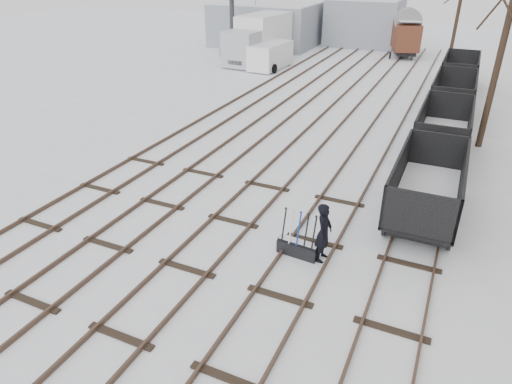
% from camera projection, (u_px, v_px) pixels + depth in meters
% --- Properties ---
extents(ground, '(120.00, 120.00, 0.00)m').
position_uv_depth(ground, '(187.00, 269.00, 13.62)').
color(ground, white).
rests_on(ground, ground).
extents(tracks, '(13.90, 52.00, 0.16)m').
position_uv_depth(tracks, '(324.00, 127.00, 24.59)').
color(tracks, black).
rests_on(tracks, ground).
extents(shed_left, '(10.00, 8.00, 4.10)m').
position_uv_depth(shed_left, '(268.00, 24.00, 46.47)').
color(shed_left, gray).
rests_on(shed_left, ground).
extents(shed_right, '(7.00, 6.00, 4.50)m').
position_uv_depth(shed_right, '(364.00, 22.00, 46.26)').
color(shed_right, gray).
rests_on(shed_right, ground).
extents(ground_frame, '(1.33, 0.52, 1.49)m').
position_uv_depth(ground_frame, '(298.00, 247.00, 14.16)').
color(ground_frame, black).
rests_on(ground_frame, ground).
extents(worker, '(0.47, 0.71, 1.92)m').
position_uv_depth(worker, '(324.00, 233.00, 13.65)').
color(worker, black).
rests_on(worker, ground).
extents(freight_wagon_a, '(2.22, 5.54, 2.26)m').
position_uv_depth(freight_wagon_a, '(426.00, 195.00, 15.95)').
color(freight_wagon_a, black).
rests_on(freight_wagon_a, ground).
extents(freight_wagon_b, '(2.22, 5.54, 2.26)m').
position_uv_depth(freight_wagon_b, '(442.00, 137.00, 21.10)').
color(freight_wagon_b, black).
rests_on(freight_wagon_b, ground).
extents(freight_wagon_c, '(2.22, 5.54, 2.26)m').
position_uv_depth(freight_wagon_c, '(452.00, 101.00, 26.26)').
color(freight_wagon_c, black).
rests_on(freight_wagon_c, ground).
extents(freight_wagon_d, '(2.22, 5.54, 2.26)m').
position_uv_depth(freight_wagon_d, '(459.00, 77.00, 31.41)').
color(freight_wagon_d, black).
rests_on(freight_wagon_d, ground).
extents(box_van_wagon, '(3.35, 4.74, 3.27)m').
position_uv_depth(box_van_wagon, '(406.00, 35.00, 40.92)').
color(box_van_wagon, black).
rests_on(box_van_wagon, ground).
extents(lorry, '(3.15, 8.56, 3.82)m').
position_uv_depth(lorry, '(259.00, 38.00, 39.23)').
color(lorry, black).
rests_on(lorry, ground).
extents(panel_van, '(2.25, 4.70, 2.02)m').
position_uv_depth(panel_van, '(271.00, 55.00, 37.03)').
color(panel_van, white).
rests_on(panel_van, ground).
extents(crane, '(1.97, 5.10, 8.58)m').
position_uv_depth(crane, '(233.00, 30.00, 41.20)').
color(crane, '#2A2B2F').
rests_on(crane, ground).
extents(tree_near, '(0.30, 0.30, 8.31)m').
position_uv_depth(tree_near, '(499.00, 60.00, 20.43)').
color(tree_near, black).
rests_on(tree_near, ground).
extents(tree_far_left, '(0.30, 0.30, 6.20)m').
position_uv_depth(tree_far_left, '(361.00, 11.00, 47.30)').
color(tree_far_left, black).
rests_on(tree_far_left, ground).
extents(tree_far_right, '(0.30, 0.30, 8.20)m').
position_uv_depth(tree_far_right, '(458.00, 11.00, 38.62)').
color(tree_far_right, black).
rests_on(tree_far_right, ground).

